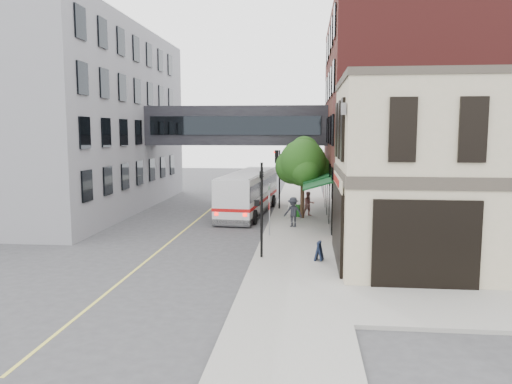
% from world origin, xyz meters
% --- Properties ---
extents(ground, '(120.00, 120.00, 0.00)m').
position_xyz_m(ground, '(0.00, 0.00, 0.00)').
color(ground, '#38383A').
rests_on(ground, ground).
extents(sidewalk_main, '(4.00, 60.00, 0.15)m').
position_xyz_m(sidewalk_main, '(2.00, 14.00, 0.07)').
color(sidewalk_main, gray).
rests_on(sidewalk_main, ground).
extents(corner_building, '(10.19, 8.12, 8.45)m').
position_xyz_m(corner_building, '(8.97, 2.00, 4.21)').
color(corner_building, tan).
rests_on(corner_building, ground).
extents(brick_building, '(13.76, 18.00, 14.00)m').
position_xyz_m(brick_building, '(9.98, 15.00, 6.99)').
color(brick_building, '#541C1A').
rests_on(brick_building, ground).
extents(opposite_building, '(14.00, 24.00, 14.00)m').
position_xyz_m(opposite_building, '(-17.00, 16.00, 7.00)').
color(opposite_building, slate).
rests_on(opposite_building, ground).
extents(skyway_bridge, '(14.00, 3.18, 3.00)m').
position_xyz_m(skyway_bridge, '(-3.00, 18.00, 6.50)').
color(skyway_bridge, black).
rests_on(skyway_bridge, ground).
extents(traffic_signal_near, '(0.44, 0.22, 4.60)m').
position_xyz_m(traffic_signal_near, '(0.37, 2.00, 2.98)').
color(traffic_signal_near, black).
rests_on(traffic_signal_near, sidewalk_main).
extents(traffic_signal_far, '(0.53, 0.28, 4.50)m').
position_xyz_m(traffic_signal_far, '(0.26, 17.00, 3.34)').
color(traffic_signal_far, black).
rests_on(traffic_signal_far, sidewalk_main).
extents(street_sign_pole, '(0.08, 0.75, 3.00)m').
position_xyz_m(street_sign_pole, '(0.39, 7.00, 1.93)').
color(street_sign_pole, gray).
rests_on(street_sign_pole, sidewalk_main).
extents(street_tree, '(3.80, 3.20, 5.60)m').
position_xyz_m(street_tree, '(2.19, 13.22, 3.91)').
color(street_tree, '#382619').
rests_on(street_tree, sidewalk_main).
extents(lane_marking, '(0.12, 40.00, 0.01)m').
position_xyz_m(lane_marking, '(-5.00, 10.00, 0.01)').
color(lane_marking, '#D8CC4C').
rests_on(lane_marking, ground).
extents(bus, '(3.51, 11.42, 3.03)m').
position_xyz_m(bus, '(-1.76, 15.21, 1.70)').
color(bus, silver).
rests_on(bus, ground).
extents(pedestrian_a, '(0.68, 0.55, 1.63)m').
position_xyz_m(pedestrian_a, '(1.52, 11.53, 0.96)').
color(pedestrian_a, beige).
rests_on(pedestrian_a, sidewalk_main).
extents(pedestrian_b, '(1.02, 0.91, 1.72)m').
position_xyz_m(pedestrian_b, '(2.65, 13.83, 1.01)').
color(pedestrian_b, tan).
rests_on(pedestrian_b, sidewalk_main).
extents(pedestrian_c, '(1.37, 1.08, 1.86)m').
position_xyz_m(pedestrian_c, '(1.67, 9.71, 1.08)').
color(pedestrian_c, '#212329').
rests_on(pedestrian_c, sidewalk_main).
extents(newspaper_box, '(0.54, 0.51, 0.85)m').
position_xyz_m(newspaper_box, '(1.87, 13.47, 0.57)').
color(newspaper_box, '#165E15').
rests_on(newspaper_box, sidewalk_main).
extents(sandwich_board, '(0.42, 0.55, 0.88)m').
position_xyz_m(sandwich_board, '(3.10, 1.71, 0.59)').
color(sandwich_board, black).
rests_on(sandwich_board, sidewalk_main).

